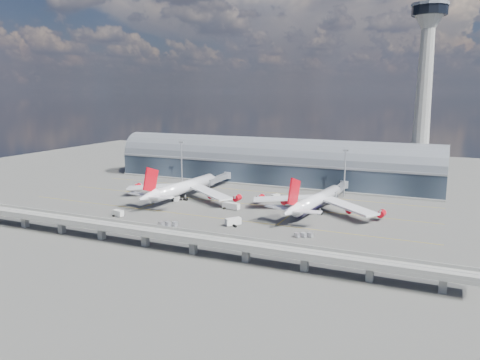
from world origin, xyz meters
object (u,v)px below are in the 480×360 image
at_px(floodlight_mast_left, 182,161).
at_px(floodlight_mast_right, 345,172).
at_px(control_tower, 423,99).
at_px(service_truck_2, 231,206).
at_px(cargo_train_1, 130,229).
at_px(airliner_right, 316,201).
at_px(service_truck_1, 118,213).
at_px(service_truck_0, 177,198).
at_px(service_truck_4, 276,197).
at_px(service_truck_5, 179,188).
at_px(cargo_train_2, 304,235).
at_px(service_truck_3, 233,222).
at_px(airliner_left, 182,188).
at_px(cargo_train_0, 168,224).

relative_size(floodlight_mast_left, floodlight_mast_right, 1.00).
height_order(floodlight_mast_left, floodlight_mast_right, same).
xyz_separation_m(control_tower, service_truck_2, (-79.21, -76.15, -49.96)).
height_order(control_tower, cargo_train_1, control_tower).
xyz_separation_m(airliner_right, service_truck_1, (-79.65, -42.66, -3.96)).
height_order(service_truck_1, cargo_train_1, service_truck_1).
height_order(service_truck_0, service_truck_1, service_truck_1).
height_order(floodlight_mast_right, service_truck_2, floodlight_mast_right).
bearing_deg(service_truck_1, service_truck_0, 0.18).
bearing_deg(service_truck_4, service_truck_1, -110.38).
xyz_separation_m(floodlight_mast_left, cargo_train_1, (33.54, -97.34, -12.73)).
bearing_deg(service_truck_4, service_truck_5, -156.76).
height_order(service_truck_5, cargo_train_2, service_truck_5).
relative_size(floodlight_mast_right, service_truck_3, 3.75).
bearing_deg(cargo_train_2, service_truck_2, 82.08).
height_order(service_truck_1, cargo_train_2, service_truck_1).
relative_size(airliner_right, cargo_train_2, 8.67).
bearing_deg(cargo_train_2, service_truck_4, 54.13).
bearing_deg(airliner_right, airliner_left, -171.95).
height_order(service_truck_2, service_truck_3, service_truck_3).
relative_size(service_truck_0, service_truck_2, 0.70).
xyz_separation_m(floodlight_mast_right, service_truck_0, (-76.95, -43.80, -12.31)).
bearing_deg(service_truck_0, service_truck_3, -53.07).
relative_size(service_truck_0, service_truck_1, 1.18).
relative_size(floodlight_mast_left, service_truck_3, 3.75).
distance_m(control_tower, airliner_left, 137.99).
xyz_separation_m(cargo_train_1, cargo_train_2, (66.52, 20.66, -0.01)).
xyz_separation_m(airliner_right, service_truck_5, (-82.91, 15.74, -3.80)).
bearing_deg(service_truck_1, service_truck_3, -68.96).
distance_m(floodlight_mast_left, cargo_train_1, 103.74).
relative_size(control_tower, service_truck_5, 14.38).
xyz_separation_m(floodlight_mast_right, cargo_train_0, (-56.10, -85.11, -12.68)).
distance_m(airliner_left, cargo_train_1, 59.45).
bearing_deg(service_truck_4, cargo_train_1, -93.19).
distance_m(airliner_left, cargo_train_2, 85.66).
relative_size(control_tower, floodlight_mast_right, 4.01).
height_order(floodlight_mast_left, service_truck_3, floodlight_mast_left).
xyz_separation_m(service_truck_3, service_truck_4, (0.30, 52.46, -0.21)).
bearing_deg(cargo_train_2, service_truck_1, 117.64).
xyz_separation_m(service_truck_0, cargo_train_1, (10.49, -53.54, -0.42)).
distance_m(floodlight_mast_right, cargo_train_0, 102.72).
xyz_separation_m(service_truck_0, service_truck_1, (-8.20, -36.99, 0.17)).
distance_m(service_truck_1, service_truck_4, 80.78).
distance_m(floodlight_mast_right, service_truck_4, 39.43).
relative_size(floodlight_mast_left, service_truck_0, 3.96).
bearing_deg(control_tower, service_truck_5, -157.79).
relative_size(airliner_left, service_truck_2, 7.58).
relative_size(service_truck_1, service_truck_2, 0.60).
distance_m(service_truck_3, service_truck_4, 52.46).
height_order(service_truck_0, cargo_train_0, service_truck_0).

